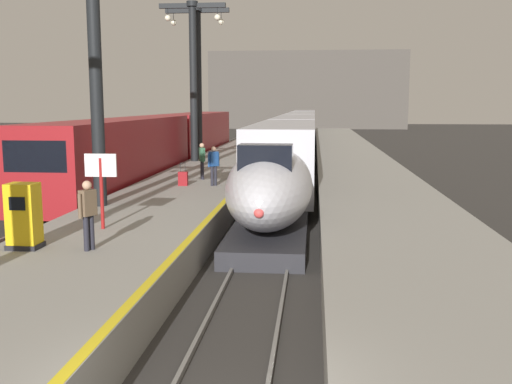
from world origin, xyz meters
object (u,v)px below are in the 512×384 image
station_column_far (193,67)px  ticket_machine_yellow (24,218)px  passenger_mid_platform (202,158)px  regional_train_adjacent (166,141)px  departure_info_board (101,176)px  rolling_suitcase (183,179)px  station_column_mid (94,23)px  station_column_distant (198,69)px  passenger_far_waiting (88,210)px  highspeed_train_main (298,133)px  passenger_near_edge (214,163)px

station_column_far → ticket_machine_yellow: bearing=-89.1°
passenger_mid_platform → ticket_machine_yellow: bearing=-97.6°
passenger_mid_platform → regional_train_adjacent: bearing=112.5°
passenger_mid_platform → departure_info_board: departure_info_board is taller
station_column_far → rolling_suitcase: station_column_far is taller
passenger_mid_platform → station_column_mid: bearing=-106.2°
station_column_far → passenger_mid_platform: 10.16m
station_column_distant → passenger_mid_platform: bearing=-78.1°
station_column_mid → passenger_mid_platform: size_ratio=6.13×
departure_info_board → rolling_suitcase: bearing=88.1°
passenger_mid_platform → passenger_far_waiting: 13.53m
station_column_mid → passenger_far_waiting: (1.98, -6.12, -5.16)m
regional_train_adjacent → departure_info_board: (3.63, -21.63, 0.43)m
station_column_distant → passenger_mid_platform: (2.15, -10.22, -4.68)m
station_column_mid → station_column_far: (-0.00, 16.15, -0.45)m
passenger_mid_platform → passenger_far_waiting: size_ratio=1.00×
regional_train_adjacent → ticket_machine_yellow: size_ratio=22.87×
highspeed_train_main → passenger_mid_platform: 25.97m
station_column_mid → passenger_mid_platform: (2.15, 7.40, -5.16)m
highspeed_train_main → ticket_machine_yellow: highspeed_train_main is taller
station_column_far → passenger_near_edge: 12.19m
station_column_mid → rolling_suitcase: station_column_mid is taller
passenger_near_edge → departure_info_board: size_ratio=0.80×
regional_train_adjacent → passenger_near_edge: (5.25, -12.61, -0.09)m
regional_train_adjacent → rolling_suitcase: (3.93, -12.72, -0.77)m
station_column_distant → passenger_far_waiting: 24.28m
station_column_far → regional_train_adjacent: bearing=141.0°
station_column_far → rolling_suitcase: bearing=-81.0°
station_column_mid → passenger_mid_platform: 9.28m
station_column_far → rolling_suitcase: (1.73, -10.94, -5.39)m
regional_train_adjacent → station_column_distant: size_ratio=3.87×
station_column_mid → ticket_machine_yellow: (0.35, -6.08, -5.41)m
ticket_machine_yellow → regional_train_adjacent: bearing=96.1°
regional_train_adjacent → passenger_far_waiting: (4.18, -24.05, -0.09)m
station_column_far → passenger_far_waiting: size_ratio=5.63×
station_column_far → passenger_near_edge: bearing=-74.3°
highspeed_train_main → station_column_far: size_ratio=8.04×
passenger_near_edge → departure_info_board: departure_info_board is taller
station_column_distant → departure_info_board: bearing=-86.2°
station_column_mid → regional_train_adjacent: bearing=97.0°
ticket_machine_yellow → station_column_far: bearing=90.9°
station_column_distant → passenger_far_waiting: size_ratio=5.59×
rolling_suitcase → passenger_far_waiting: bearing=-88.7°
passenger_far_waiting → station_column_far: bearing=95.1°
regional_train_adjacent → station_column_distant: bearing=-7.9°
departure_info_board → passenger_near_edge: bearing=79.8°
departure_info_board → passenger_mid_platform: bearing=86.3°
departure_info_board → passenger_far_waiting: bearing=-77.2°
station_column_distant → passenger_near_edge: station_column_distant is taller
passenger_mid_platform → ticket_machine_yellow: 13.61m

